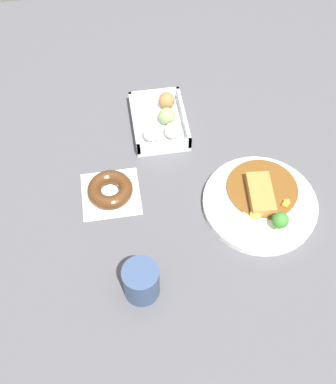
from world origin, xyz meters
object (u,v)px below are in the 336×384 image
at_px(donut_box, 161,122).
at_px(chocolate_ring_donut, 110,190).
at_px(coffee_mug, 141,281).
at_px(curry_plate, 261,202).

height_order(donut_box, chocolate_ring_donut, donut_box).
height_order(donut_box, coffee_mug, coffee_mug).
xyz_separation_m(donut_box, coffee_mug, (-0.44, 0.11, 0.02)).
height_order(curry_plate, donut_box, curry_plate).
bearing_deg(chocolate_ring_donut, donut_box, -38.23).
bearing_deg(curry_plate, chocolate_ring_donut, 75.82).
xyz_separation_m(chocolate_ring_donut, coffee_mug, (-0.25, -0.04, 0.03)).
bearing_deg(coffee_mug, curry_plate, -60.94).
distance_m(chocolate_ring_donut, coffee_mug, 0.25).
relative_size(curry_plate, donut_box, 1.39).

